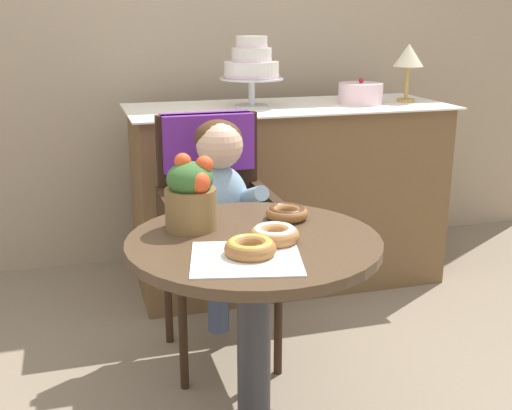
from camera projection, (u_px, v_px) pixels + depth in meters
back_wall at (156, 9)px, 3.31m from camera, size 4.80×0.10×2.70m
cafe_table at (254, 307)px, 1.85m from camera, size 0.72×0.72×0.72m
wicker_chair at (213, 197)px, 2.48m from camera, size 0.42×0.45×0.95m
seated_child at (222, 199)px, 2.33m from camera, size 0.27×0.32×0.73m
paper_napkin at (246, 258)px, 1.64m from camera, size 0.33×0.31×0.00m
donut_front at (287, 212)px, 1.95m from camera, size 0.13×0.13×0.04m
donut_mid at (275, 234)px, 1.75m from camera, size 0.14×0.14×0.05m
donut_side at (250, 247)px, 1.65m from camera, size 0.14×0.14×0.04m
flower_vase at (191, 193)px, 1.84m from camera, size 0.15×0.15×0.22m
display_counter at (288, 194)px, 3.21m from camera, size 1.56×0.62×0.90m
tiered_cake_stand at (252, 65)px, 2.98m from camera, size 0.30×0.30×0.33m
round_layer_cake at (360, 93)px, 3.14m from camera, size 0.22×0.22×0.12m
table_lamp at (409, 58)px, 3.16m from camera, size 0.15×0.15×0.28m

